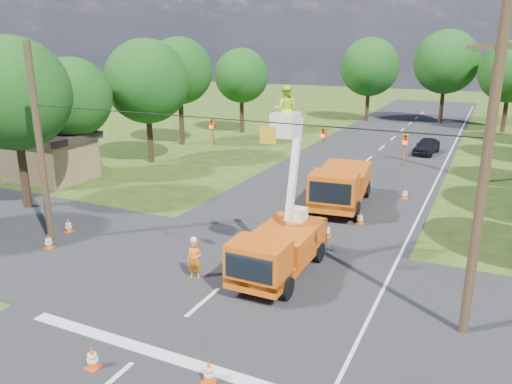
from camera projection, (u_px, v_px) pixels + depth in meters
The scene contains 30 objects.
ground at pixel (352, 174), 35.04m from camera, with size 140.00×140.00×0.00m, color #284414.
road_main at pixel (352, 174), 35.04m from camera, with size 12.00×100.00×0.06m, color black.
road_cross at pixel (230, 280), 19.49m from camera, with size 56.00×10.00×0.07m, color black.
stop_bar at pixel (147, 351), 15.00m from camera, with size 9.00×0.45×0.02m, color silver.
edge_line at pixel (435, 184), 32.73m from camera, with size 0.12×90.00×0.02m, color silver.
bucket_truck at pixel (279, 238), 19.42m from camera, with size 2.28×5.68×7.43m.
second_truck at pixel (340, 185), 27.73m from camera, with size 3.22×6.87×2.49m.
ground_worker at pixel (195, 260), 19.42m from camera, with size 0.58×0.38×1.60m, color #FF5A15.
distant_car at pixel (427, 146), 41.26m from camera, with size 1.57×3.91×1.33m, color black.
traffic_cone_0 at pixel (92, 358), 14.11m from camera, with size 0.38×0.38×0.71m.
traffic_cone_1 at pixel (209, 371), 13.52m from camera, with size 0.38×0.38×0.71m.
traffic_cone_2 at pixel (327, 230), 23.69m from camera, with size 0.38×0.38×0.71m.
traffic_cone_3 at pixel (360, 218), 25.33m from camera, with size 0.38×0.38×0.71m.
traffic_cone_4 at pixel (48, 241), 22.36m from camera, with size 0.38×0.38×0.71m.
traffic_cone_5 at pixel (68, 225), 24.27m from camera, with size 0.38×0.38×0.71m.
traffic_cone_6 at pixel (405, 193), 29.43m from camera, with size 0.38×0.38×0.71m.
pole_right_near at pixel (484, 179), 14.51m from camera, with size 1.80×0.30×10.00m.
pole_right_mid at pixel (495, 104), 31.79m from camera, with size 1.80×0.30×10.00m.
pole_right_far at pixel (498, 82), 49.07m from camera, with size 1.80×0.30×10.00m.
pole_left at pixel (40, 146), 22.12m from camera, with size 0.30×0.30×9.00m.
signal_span at pixel (285, 136), 16.87m from camera, with size 18.00×0.29×1.07m.
shed at pixel (50, 156), 33.37m from camera, with size 5.50×4.50×3.15m.
tree_left_b at pixel (13, 94), 26.25m from camera, with size 6.00×6.00×9.32m.
tree_left_c at pixel (72, 98), 32.51m from camera, with size 5.20×5.20×8.06m.
tree_left_d at pixel (147, 81), 36.88m from camera, with size 6.20×6.20×9.24m.
tree_left_e at pixel (179, 71), 43.56m from camera, with size 5.80×5.80×9.41m.
tree_left_f at pixel (241, 76), 49.88m from camera, with size 5.40×5.40×8.40m.
tree_far_a at pixel (370, 67), 56.92m from camera, with size 6.60×6.60×9.50m.
tree_far_b at pixel (446, 62), 55.17m from camera, with size 7.00×7.00×10.32m.
tree_far_c at pixel (511, 72), 50.11m from camera, with size 6.20×6.20×9.18m.
Camera 1 is at (8.55, -13.50, 8.93)m, focal length 35.00 mm.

